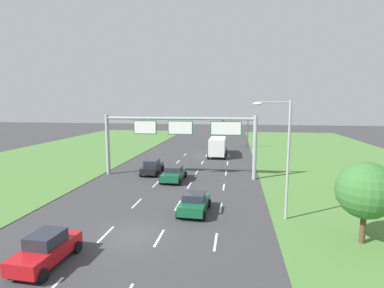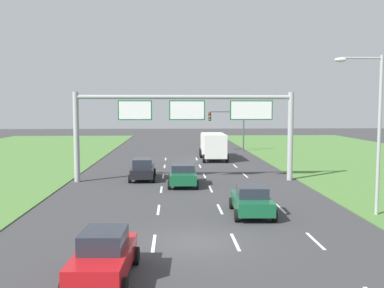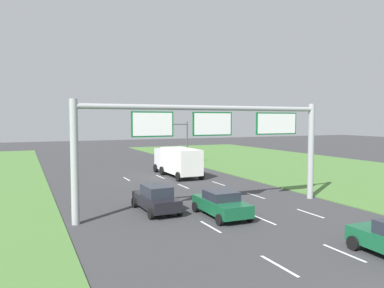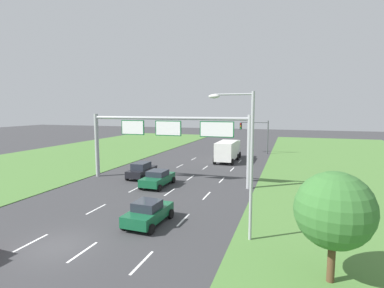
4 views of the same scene
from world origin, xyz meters
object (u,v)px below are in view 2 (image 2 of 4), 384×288
object	(u,v)px
car_lead_silver	(252,201)
traffic_light_mast	(229,122)
sign_gantry	(188,118)
box_truck	(213,145)
street_lamp	(373,121)
car_far_ahead	(183,175)
car_near_red	(104,256)
car_mid_lane	(143,169)

from	to	relation	value
car_lead_silver	traffic_light_mast	size ratio (longest dim) A/B	0.72
sign_gantry	box_truck	bearing A→B (deg)	77.01
car_lead_silver	sign_gantry	bearing A→B (deg)	107.88
street_lamp	traffic_light_mast	bearing A→B (deg)	95.14
traffic_light_mast	car_lead_silver	bearing A→B (deg)	-95.42
traffic_light_mast	sign_gantry	bearing A→B (deg)	-105.31
street_lamp	car_far_ahead	bearing A→B (deg)	136.00
box_truck	traffic_light_mast	xyz separation A→B (m)	(2.98, 8.65, 2.25)
car_lead_silver	sign_gantry	world-z (taller)	sign_gantry
car_near_red	box_truck	size ratio (longest dim) A/B	0.51
car_near_red	traffic_light_mast	size ratio (longest dim) A/B	0.72
car_mid_lane	traffic_light_mast	size ratio (longest dim) A/B	0.79
car_far_ahead	box_truck	size ratio (longest dim) A/B	0.56
box_truck	street_lamp	size ratio (longest dim) A/B	0.94
box_truck	sign_gantry	bearing A→B (deg)	-103.13
car_far_ahead	traffic_light_mast	world-z (taller)	traffic_light_mast
car_near_red	car_lead_silver	xyz separation A→B (m)	(6.57, 8.39, -0.04)
car_lead_silver	car_far_ahead	xyz separation A→B (m)	(-3.49, 9.05, 0.01)
car_far_ahead	street_lamp	distance (m)	14.26
car_mid_lane	street_lamp	size ratio (longest dim) A/B	0.52
car_mid_lane	box_truck	xyz separation A→B (m)	(6.91, 13.37, 0.78)
box_truck	street_lamp	world-z (taller)	street_lamp
street_lamp	car_mid_lane	bearing A→B (deg)	136.71
box_truck	car_lead_silver	bearing A→B (deg)	-90.67
sign_gantry	street_lamp	size ratio (longest dim) A/B	2.03
car_near_red	box_truck	bearing A→B (deg)	81.28
car_lead_silver	sign_gantry	distance (m)	12.10
car_far_ahead	street_lamp	xyz separation A→B (m)	(9.78, -9.45, 4.29)
sign_gantry	traffic_light_mast	world-z (taller)	sign_gantry
box_truck	street_lamp	distance (m)	26.53
car_far_ahead	sign_gantry	size ratio (longest dim) A/B	0.26
box_truck	traffic_light_mast	size ratio (longest dim) A/B	1.42
car_lead_silver	traffic_light_mast	xyz separation A→B (m)	(3.21, 33.85, 3.08)
car_near_red	car_mid_lane	bearing A→B (deg)	93.04
car_near_red	car_far_ahead	bearing A→B (deg)	82.71
car_mid_lane	traffic_light_mast	bearing A→B (deg)	64.40
car_mid_lane	box_truck	distance (m)	15.08
car_near_red	box_truck	xyz separation A→B (m)	(6.80, 33.59, 0.80)
car_lead_silver	sign_gantry	size ratio (longest dim) A/B	0.23
car_lead_silver	car_near_red	bearing A→B (deg)	-125.77
car_lead_silver	box_truck	world-z (taller)	box_truck
car_mid_lane	car_far_ahead	xyz separation A→B (m)	(3.19, -2.77, -0.05)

